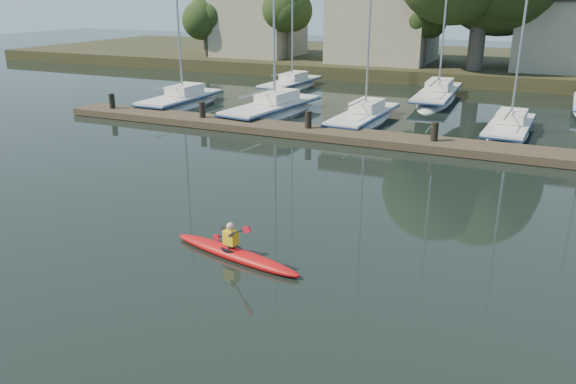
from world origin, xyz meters
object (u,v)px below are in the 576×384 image
at_px(kayak, 235,252).
at_px(dock, 368,138).
at_px(sailboat_3, 508,138).
at_px(sailboat_6, 437,103).
at_px(sailboat_2, 363,126).
at_px(sailboat_5, 291,91).
at_px(sailboat_1, 272,118).
at_px(sailboat_0, 182,109).

distance_m(kayak, dock, 13.14).
distance_m(sailboat_3, sailboat_6, 9.46).
bearing_deg(sailboat_2, sailboat_5, 135.53).
height_order(sailboat_2, sailboat_3, sailboat_2).
relative_size(sailboat_1, sailboat_6, 0.91).
height_order(kayak, sailboat_2, sailboat_2).
bearing_deg(sailboat_6, sailboat_1, -133.34).
height_order(sailboat_0, sailboat_1, sailboat_1).
relative_size(sailboat_2, sailboat_3, 1.17).
bearing_deg(sailboat_2, sailboat_6, 77.33).
relative_size(dock, sailboat_0, 2.74).
bearing_deg(sailboat_5, sailboat_6, 0.33).
xyz_separation_m(sailboat_2, sailboat_3, (7.26, 0.34, -0.00)).
xyz_separation_m(sailboat_0, sailboat_1, (6.26, -0.06, 0.00)).
bearing_deg(sailboat_0, sailboat_1, -0.25).
relative_size(kayak, sailboat_0, 0.34).
bearing_deg(sailboat_0, sailboat_6, 31.80).
xyz_separation_m(dock, sailboat_3, (5.83, 4.29, -0.38)).
relative_size(sailboat_1, sailboat_2, 1.08).
relative_size(kayak, sailboat_3, 0.35).
bearing_deg(sailboat_0, kayak, -51.37).
bearing_deg(sailboat_3, sailboat_6, 124.40).
xyz_separation_m(kayak, sailboat_3, (5.45, 17.42, -0.34)).
height_order(kayak, sailboat_3, sailboat_3).
height_order(sailboat_1, sailboat_5, sailboat_1).
bearing_deg(kayak, sailboat_1, 124.96).
xyz_separation_m(sailboat_2, sailboat_5, (-8.32, 9.00, 0.00)).
height_order(sailboat_0, sailboat_3, sailboat_0).
distance_m(sailboat_0, sailboat_1, 6.26).
height_order(sailboat_3, sailboat_5, sailboat_5).
distance_m(sailboat_2, sailboat_6, 8.72).
xyz_separation_m(kayak, sailboat_2, (-1.82, 17.09, -0.33)).
height_order(kayak, dock, kayak).
distance_m(kayak, sailboat_3, 18.26).
height_order(dock, sailboat_0, sailboat_0).
xyz_separation_m(sailboat_0, sailboat_5, (3.27, 9.11, 0.03)).
height_order(sailboat_1, sailboat_3, sailboat_1).
height_order(dock, sailboat_3, sailboat_3).
distance_m(sailboat_2, sailboat_5, 12.25).
bearing_deg(sailboat_1, sailboat_5, 115.35).
relative_size(sailboat_0, sailboat_5, 0.91).
xyz_separation_m(dock, sailboat_5, (-9.75, 12.94, -0.37)).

